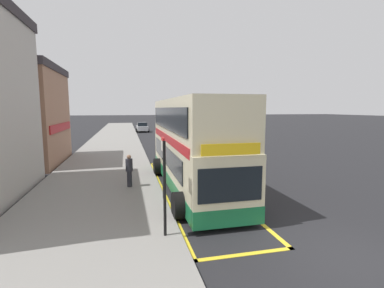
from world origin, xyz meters
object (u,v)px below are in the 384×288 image
at_px(parked_car_silver_distant, 142,127).
at_px(bus_stop_sign, 164,180).
at_px(pedestrian_waiting_near_sign, 129,169).
at_px(parked_car_white_far, 180,128).
at_px(double_decker_bus, 191,147).

bearing_deg(parked_car_silver_distant, bus_stop_sign, -94.44).
relative_size(bus_stop_sign, pedestrian_waiting_near_sign, 1.86).
height_order(parked_car_white_far, parked_car_silver_distant, same).
xyz_separation_m(parked_car_white_far, parked_car_silver_distant, (-5.74, 3.80, 0.00)).
xyz_separation_m(double_decker_bus, pedestrian_waiting_near_sign, (-3.02, 0.32, -1.07)).
bearing_deg(parked_car_white_far, double_decker_bus, -100.77).
bearing_deg(bus_stop_sign, pedestrian_waiting_near_sign, 99.85).
distance_m(parked_car_silver_distant, pedestrian_waiting_near_sign, 34.09).
relative_size(double_decker_bus, bus_stop_sign, 3.69).
distance_m(double_decker_bus, parked_car_silver_distant, 34.33).
relative_size(bus_stop_sign, parked_car_silver_distant, 0.70).
distance_m(bus_stop_sign, parked_car_white_far, 36.56).
bearing_deg(pedestrian_waiting_near_sign, double_decker_bus, -5.99).
distance_m(parked_car_white_far, pedestrian_waiting_near_sign, 31.31).
bearing_deg(pedestrian_waiting_near_sign, parked_car_silver_distant, 85.69).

